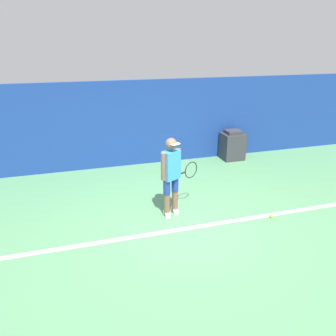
% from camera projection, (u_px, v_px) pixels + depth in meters
% --- Properties ---
extents(ground_plane, '(24.00, 24.00, 0.00)m').
position_uv_depth(ground_plane, '(186.00, 228.00, 6.15)').
color(ground_plane, '#518C5B').
extents(back_wall, '(24.00, 0.10, 2.34)m').
position_uv_depth(back_wall, '(142.00, 123.00, 9.01)').
color(back_wall, navy).
rests_on(back_wall, ground_plane).
extents(court_baseline, '(21.60, 0.10, 0.01)m').
position_uv_depth(court_baseline, '(187.00, 228.00, 6.11)').
color(court_baseline, white).
rests_on(court_baseline, ground_plane).
extents(tennis_player, '(0.90, 0.52, 1.59)m').
position_uv_depth(tennis_player, '(172.00, 173.00, 6.34)').
color(tennis_player, brown).
rests_on(tennis_player, ground_plane).
extents(tennis_ball, '(0.07, 0.07, 0.07)m').
position_uv_depth(tennis_ball, '(271.00, 216.00, 6.48)').
color(tennis_ball, '#D1E533').
rests_on(tennis_ball, ground_plane).
extents(covered_chair, '(0.62, 0.56, 0.87)m').
position_uv_depth(covered_chair, '(232.00, 145.00, 9.64)').
color(covered_chair, '#333338').
rests_on(covered_chair, ground_plane).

